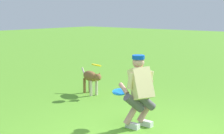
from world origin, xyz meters
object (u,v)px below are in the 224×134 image
at_px(frisbee_flying, 96,65).
at_px(dog, 91,78).
at_px(frisbee_held, 120,92).
at_px(person, 140,89).

bearing_deg(frisbee_flying, dog, -18.18).
relative_size(dog, frisbee_flying, 4.05).
bearing_deg(frisbee_held, person, -165.11).
bearing_deg(dog, person, -7.75).
bearing_deg(dog, frisbee_held, -14.22).
xyz_separation_m(person, frisbee_held, (0.37, 0.10, -0.09)).
relative_size(person, frisbee_flying, 5.38).
bearing_deg(dog, frisbee_flying, 1.33).
bearing_deg(frisbee_flying, person, 151.68).
height_order(frisbee_flying, frisbee_held, frisbee_flying).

